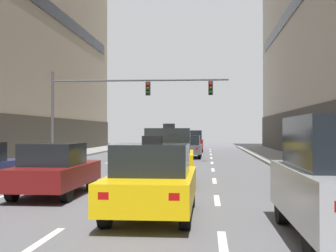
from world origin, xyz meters
TOP-DOWN VIEW (x-y plane):
  - ground_plane at (0.00, 0.00)m, footprint 120.00×120.00m
  - lane_stripe_l1_s3 at (-3.21, -3.00)m, footprint 0.16×2.00m
  - lane_stripe_l1_s4 at (-3.21, 2.00)m, footprint 0.16×2.00m
  - lane_stripe_l1_s5 at (-3.21, 7.00)m, footprint 0.16×2.00m
  - lane_stripe_l1_s6 at (-3.21, 12.00)m, footprint 0.16×2.00m
  - lane_stripe_l1_s7 at (-3.21, 17.00)m, footprint 0.16×2.00m
  - lane_stripe_l1_s8 at (-3.21, 22.00)m, footprint 0.16×2.00m
  - lane_stripe_l1_s9 at (-3.21, 27.00)m, footprint 0.16×2.00m
  - lane_stripe_l1_s10 at (-3.21, 32.00)m, footprint 0.16×2.00m
  - lane_stripe_l2_s2 at (0.00, -8.00)m, footprint 0.16×2.00m
  - lane_stripe_l2_s3 at (0.00, -3.00)m, footprint 0.16×2.00m
  - lane_stripe_l2_s4 at (0.00, 2.00)m, footprint 0.16×2.00m
  - lane_stripe_l2_s5 at (0.00, 7.00)m, footprint 0.16×2.00m
  - lane_stripe_l2_s6 at (0.00, 12.00)m, footprint 0.16×2.00m
  - lane_stripe_l2_s7 at (0.00, 17.00)m, footprint 0.16×2.00m
  - lane_stripe_l2_s8 at (0.00, 22.00)m, footprint 0.16×2.00m
  - lane_stripe_l2_s9 at (0.00, 27.00)m, footprint 0.16×2.00m
  - lane_stripe_l2_s10 at (0.00, 32.00)m, footprint 0.16×2.00m
  - lane_stripe_l3_s2 at (3.21, -8.00)m, footprint 0.16×2.00m
  - lane_stripe_l3_s3 at (3.21, -3.00)m, footprint 0.16×2.00m
  - lane_stripe_l3_s4 at (3.21, 2.00)m, footprint 0.16×2.00m
  - lane_stripe_l3_s5 at (3.21, 7.00)m, footprint 0.16×2.00m
  - lane_stripe_l3_s6 at (3.21, 12.00)m, footprint 0.16×2.00m
  - lane_stripe_l3_s7 at (3.21, 17.00)m, footprint 0.16×2.00m
  - lane_stripe_l3_s8 at (3.21, 22.00)m, footprint 0.16×2.00m
  - lane_stripe_l3_s9 at (3.21, 27.00)m, footprint 0.16×2.00m
  - lane_stripe_l3_s10 at (3.21, 32.00)m, footprint 0.16×2.00m
  - car_driving_0 at (1.57, 16.97)m, footprint 1.86×4.41m
  - taxi_driving_2 at (1.53, 0.60)m, footprint 1.92×4.33m
  - taxi_driving_3 at (-1.54, 27.17)m, footprint 1.81×4.20m
  - car_driving_4 at (-1.70, -2.52)m, footprint 1.81×4.28m
  - taxi_driving_5 at (1.69, -5.55)m, footprint 1.87×4.48m
  - car_driving_6 at (1.64, 26.31)m, footprint 1.77×4.18m
  - traffic_signal_0 at (-2.63, 11.78)m, footprint 11.16×0.35m

SIDE VIEW (x-z plane):
  - ground_plane at x=0.00m, z-range 0.00..0.00m
  - lane_stripe_l1_s3 at x=-3.21m, z-range 0.00..0.01m
  - lane_stripe_l1_s4 at x=-3.21m, z-range 0.00..0.01m
  - lane_stripe_l1_s5 at x=-3.21m, z-range 0.00..0.01m
  - lane_stripe_l1_s6 at x=-3.21m, z-range 0.00..0.01m
  - lane_stripe_l1_s7 at x=-3.21m, z-range 0.00..0.01m
  - lane_stripe_l1_s8 at x=-3.21m, z-range 0.00..0.01m
  - lane_stripe_l1_s9 at x=-3.21m, z-range 0.00..0.01m
  - lane_stripe_l1_s10 at x=-3.21m, z-range 0.00..0.01m
  - lane_stripe_l2_s2 at x=0.00m, z-range 0.00..0.01m
  - lane_stripe_l2_s3 at x=0.00m, z-range 0.00..0.01m
  - lane_stripe_l2_s4 at x=0.00m, z-range 0.00..0.01m
  - lane_stripe_l2_s5 at x=0.00m, z-range 0.00..0.01m
  - lane_stripe_l2_s6 at x=0.00m, z-range 0.00..0.01m
  - lane_stripe_l2_s7 at x=0.00m, z-range 0.00..0.01m
  - lane_stripe_l2_s8 at x=0.00m, z-range 0.00..0.01m
  - lane_stripe_l2_s9 at x=0.00m, z-range 0.00..0.01m
  - lane_stripe_l2_s10 at x=0.00m, z-range 0.00..0.01m
  - lane_stripe_l3_s2 at x=3.21m, z-range 0.00..0.01m
  - lane_stripe_l3_s3 at x=3.21m, z-range 0.00..0.01m
  - lane_stripe_l3_s4 at x=3.21m, z-range 0.00..0.01m
  - lane_stripe_l3_s5 at x=3.21m, z-range 0.00..0.01m
  - lane_stripe_l3_s6 at x=3.21m, z-range 0.00..0.01m
  - lane_stripe_l3_s7 at x=3.21m, z-range 0.00..0.01m
  - lane_stripe_l3_s8 at x=3.21m, z-range 0.00..0.01m
  - lane_stripe_l3_s9 at x=3.21m, z-range 0.00..0.01m
  - lane_stripe_l3_s10 at x=3.21m, z-range 0.00..0.01m
  - taxi_driving_3 at x=-1.54m, z-range -0.10..1.64m
  - car_driving_4 at x=-1.70m, z-range -0.01..1.59m
  - car_driving_0 at x=1.57m, z-range -0.01..1.64m
  - taxi_driving_5 at x=1.69m, z-range -0.10..1.76m
  - car_driving_6 at x=1.64m, z-range 0.00..2.02m
  - taxi_driving_2 at x=1.53m, z-range -0.09..2.15m
  - traffic_signal_0 at x=-2.63m, z-range 1.35..6.94m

